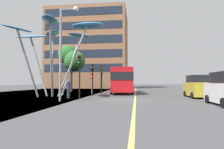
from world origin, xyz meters
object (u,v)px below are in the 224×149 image
Objects in this scene: no_entry_sign at (92,81)px; traffic_light_island_mid at (102,75)px; traffic_light_kerb_far at (92,73)px; car_parked_mid at (197,87)px; traffic_light_opposite at (101,73)px; traffic_light_kerb_near at (79,68)px; street_lamp at (65,41)px; leaf_sculpture at (56,35)px; red_bus at (122,79)px; pedestrian at (69,89)px.

traffic_light_island_mid is at bearing 84.52° from no_entry_sign.
traffic_light_kerb_far is 0.83× the size of car_parked_mid.
traffic_light_kerb_near is at bearing -89.90° from traffic_light_opposite.
street_lamp is 9.41m from no_entry_sign.
traffic_light_island_mid is at bearing -3.98° from traffic_light_opposite.
leaf_sculpture is at bearing 119.74° from street_lamp.
traffic_light_kerb_near is 11.65m from car_parked_mid.
traffic_light_kerb_near is 1.11× the size of traffic_light_kerb_far.
traffic_light_kerb_far is at bearing -88.68° from traffic_light_island_mid.
street_lamp is at bearing -96.68° from traffic_light_kerb_far.
traffic_light_island_mid is at bearing 143.45° from car_parked_mid.
traffic_light_kerb_far reaches higher than traffic_light_island_mid.
red_bus reaches higher than car_parked_mid.
traffic_light_kerb_far is at bearing 83.32° from street_lamp.
traffic_light_kerb_far reaches higher than no_entry_sign.
car_parked_mid is (14.66, -0.06, -5.65)m from leaf_sculpture.
no_entry_sign is (0.89, 5.87, 0.80)m from pedestrian.
pedestrian is (-1.33, -10.40, -1.63)m from traffic_light_island_mid.
car_parked_mid is 2.50× the size of pedestrian.
red_bus is 2.96× the size of traffic_light_kerb_far.
street_lamp is (-0.50, -2.41, 1.98)m from traffic_light_kerb_near.
leaf_sculpture reaches higher than pedestrian.
car_parked_mid is at bearing -40.53° from red_bus.
red_bus is 10.11m from pedestrian.
traffic_light_opposite reaches higher than car_parked_mid.
traffic_light_opposite is 0.52× the size of street_lamp.
traffic_light_kerb_far is 4.22m from pedestrian.
traffic_light_opposite is at bearing 92.36° from traffic_light_kerb_far.
leaf_sculpture reaches higher than street_lamp.
red_bus is 12.92m from street_lamp.
traffic_light_island_mid is 1.99× the size of pedestrian.
no_entry_sign is at bearing 88.88° from street_lamp.
traffic_light_kerb_near is at bearing -25.37° from pedestrian.
traffic_light_kerb_near is 10.99m from traffic_light_opposite.
no_entry_sign is at bearing 48.70° from leaf_sculpture.
traffic_light_kerb_near is 0.52× the size of street_lamp.
leaf_sculpture is 3.13× the size of traffic_light_kerb_far.
traffic_light_opposite is at bearing 90.10° from traffic_light_kerb_near.
traffic_light_kerb_near is 2.30× the size of pedestrian.
leaf_sculpture is 6.32m from street_lamp.
no_entry_sign is at bearing 92.93° from traffic_light_kerb_near.
traffic_light_kerb_far is 6.96m from street_lamp.
traffic_light_kerb_far is 6.87m from traffic_light_opposite.
traffic_light_kerb_far is 11.09m from car_parked_mid.
traffic_light_kerb_near reaches higher than traffic_light_kerb_far.
street_lamp is (3.00, -5.25, -1.84)m from leaf_sculpture.
traffic_light_island_mid is at bearing 82.73° from pedestrian.
traffic_light_island_mid is at bearing 89.45° from traffic_light_kerb_near.
pedestrian is at bearing 103.52° from street_lamp.
street_lamp is at bearing -106.86° from red_bus.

